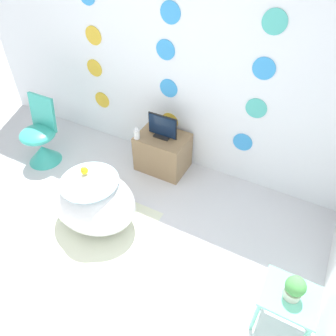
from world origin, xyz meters
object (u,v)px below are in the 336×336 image
(potted_plant_left, at_px, (295,288))
(bathtub, at_px, (94,201))
(chair, at_px, (41,143))
(tv, at_px, (162,128))
(vase, at_px, (137,134))

(potted_plant_left, bearing_deg, bathtub, 175.34)
(chair, xyz_separation_m, tv, (1.33, 0.56, 0.31))
(chair, height_order, tv, chair)
(bathtub, height_order, chair, chair)
(tv, relative_size, vase, 2.64)
(vase, xyz_separation_m, potted_plant_left, (1.90, -1.02, 0.02))
(chair, bearing_deg, potted_plant_left, -11.77)
(chair, bearing_deg, vase, 19.87)
(bathtub, distance_m, vase, 0.90)
(chair, bearing_deg, tv, 22.76)
(chair, relative_size, tv, 2.34)
(bathtub, relative_size, chair, 1.06)
(bathtub, height_order, potted_plant_left, potted_plant_left)
(tv, bearing_deg, bathtub, -100.36)
(tv, height_order, vase, tv)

